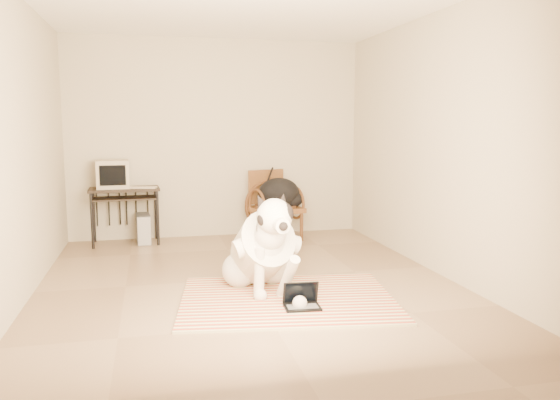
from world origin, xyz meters
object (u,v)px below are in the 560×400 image
object	(u,v)px
computer_desk	(125,196)
backpack	(281,194)
laptop	(302,301)
pc_tower	(143,229)
dog	(263,250)
crt_monitor	(113,174)
rattan_chair	(274,205)

from	to	relation	value
computer_desk	backpack	distance (m)	2.04
laptop	pc_tower	size ratio (longest dim) A/B	0.76
dog	computer_desk	distance (m)	2.78
crt_monitor	backpack	distance (m)	2.20
crt_monitor	backpack	world-z (taller)	crt_monitor
dog	laptop	world-z (taller)	dog
pc_tower	backpack	distance (m)	1.87
rattan_chair	backpack	size ratio (longest dim) A/B	1.54
computer_desk	rattan_chair	bearing A→B (deg)	-3.90
crt_monitor	pc_tower	world-z (taller)	crt_monitor
dog	rattan_chair	size ratio (longest dim) A/B	1.46
laptop	rattan_chair	world-z (taller)	rattan_chair
dog	rattan_chair	bearing A→B (deg)	74.91
computer_desk	pc_tower	world-z (taller)	computer_desk
crt_monitor	backpack	size ratio (longest dim) A/B	0.70
backpack	pc_tower	bearing A→B (deg)	173.50
dog	backpack	xyz separation A→B (m)	(0.70, 2.22, 0.22)
crt_monitor	pc_tower	xyz separation A→B (m)	(0.36, -0.05, -0.72)
backpack	rattan_chair	bearing A→B (deg)	139.09
pc_tower	rattan_chair	bearing A→B (deg)	-4.42
rattan_chair	backpack	xyz separation A→B (m)	(0.08, -0.07, 0.15)
computer_desk	rattan_chair	size ratio (longest dim) A/B	0.97
computer_desk	pc_tower	xyz separation A→B (m)	(0.22, 0.00, -0.44)
computer_desk	backpack	world-z (taller)	backpack
dog	pc_tower	xyz separation A→B (m)	(-1.11, 2.43, -0.21)
laptop	computer_desk	bearing A→B (deg)	117.50
rattan_chair	backpack	bearing A→B (deg)	-40.91
dog	computer_desk	world-z (taller)	dog
laptop	crt_monitor	distance (m)	3.57
computer_desk	rattan_chair	xyz separation A→B (m)	(1.95, -0.13, -0.16)
computer_desk	pc_tower	size ratio (longest dim) A/B	2.16
dog	pc_tower	world-z (taller)	dog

